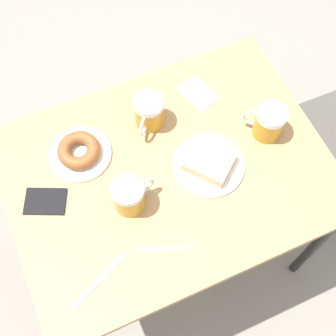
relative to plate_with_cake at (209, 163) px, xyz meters
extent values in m
plane|color=gray|center=(-0.04, -0.13, -0.78)|extent=(8.00, 8.00, 0.00)
cube|color=tan|center=(-0.04, -0.13, -0.03)|extent=(0.76, 1.02, 0.03)
cylinder|color=black|center=(-0.38, -0.59, -0.42)|extent=(0.04, 0.04, 0.73)
cylinder|color=black|center=(-0.38, 0.34, -0.42)|extent=(0.04, 0.04, 0.73)
cylinder|color=black|center=(0.30, 0.34, -0.42)|extent=(0.04, 0.04, 0.73)
cylinder|color=#514C47|center=(-0.21, 0.48, -0.57)|extent=(0.03, 0.03, 0.43)
cylinder|color=#514C47|center=(0.14, 0.48, -0.57)|extent=(0.03, 0.03, 0.43)
cylinder|color=white|center=(0.00, 0.00, -0.01)|extent=(0.23, 0.23, 0.01)
cube|color=#D1B27F|center=(0.00, 0.00, 0.01)|extent=(0.18, 0.18, 0.04)
cylinder|color=white|center=(-0.20, -0.36, -0.01)|extent=(0.20, 0.20, 0.01)
torus|color=brown|center=(-0.20, -0.36, 0.01)|extent=(0.14, 0.14, 0.04)
cylinder|color=#C68C23|center=(-0.23, -0.11, 0.03)|extent=(0.10, 0.10, 0.09)
cylinder|color=white|center=(-0.23, -0.11, 0.09)|extent=(0.10, 0.10, 0.02)
torus|color=silver|center=(-0.19, -0.14, 0.04)|extent=(0.06, 0.06, 0.08)
cylinder|color=#C68C23|center=(0.02, -0.28, 0.03)|extent=(0.10, 0.10, 0.09)
cylinder|color=white|center=(0.02, -0.28, 0.09)|extent=(0.10, 0.10, 0.02)
torus|color=silver|center=(0.01, -0.23, 0.04)|extent=(0.02, 0.08, 0.08)
cylinder|color=#C68C23|center=(-0.04, 0.23, 0.03)|extent=(0.10, 0.10, 0.09)
cylinder|color=white|center=(-0.04, 0.23, 0.09)|extent=(0.10, 0.10, 0.02)
torus|color=silver|center=(-0.07, 0.19, 0.04)|extent=(0.06, 0.06, 0.08)
cube|color=white|center=(-0.26, 0.09, -0.02)|extent=(0.15, 0.12, 0.00)
cube|color=silver|center=(0.19, -0.24, -0.02)|extent=(0.07, 0.16, 0.00)
cube|color=silver|center=(0.20, -0.45, -0.02)|extent=(0.10, 0.20, 0.00)
cube|color=black|center=(-0.09, -0.51, -0.02)|extent=(0.13, 0.15, 0.01)
camera|label=1|loc=(0.55, -0.39, 1.32)|focal=50.00mm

